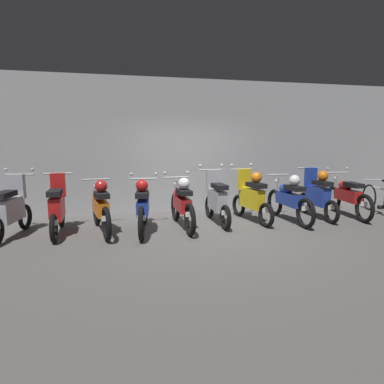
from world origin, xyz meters
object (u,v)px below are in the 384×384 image
Objects in this scene: motorbike_slot_2 at (101,207)px; bicycle at (380,200)px; motorbike_slot_0 at (11,210)px; motorbike_slot_8 at (317,194)px; motorbike_slot_5 at (216,200)px; motorbike_slot_3 at (143,206)px; motorbike_slot_6 at (251,197)px; motorbike_slot_7 at (289,199)px; motorbike_slot_9 at (347,196)px; motorbike_slot_4 at (182,203)px; motorbike_slot_1 at (57,208)px.

motorbike_slot_2 is 6.73m from bicycle.
motorbike_slot_8 is at bearing 0.35° from motorbike_slot_0.
motorbike_slot_5 reaches higher than bicycle.
motorbike_slot_3 is 1.16× the size of motorbike_slot_6.
motorbike_slot_6 is 0.86m from motorbike_slot_7.
motorbike_slot_0 is at bearing 177.06° from motorbike_slot_2.
motorbike_slot_7 is at bearing -7.84° from motorbike_slot_5.
motorbike_slot_5 is (4.12, 0.10, 0.00)m from motorbike_slot_0.
motorbike_slot_9 is 0.95m from bicycle.
motorbike_slot_5 is 1.00× the size of bicycle.
motorbike_slot_2 is 1.15× the size of motorbike_slot_5.
motorbike_slot_7 is 0.84m from motorbike_slot_8.
motorbike_slot_2 is 1.00× the size of motorbike_slot_3.
motorbike_slot_0 is 0.99× the size of bicycle.
motorbike_slot_0 and motorbike_slot_6 have the same top height.
motorbike_slot_8 is (4.12, 0.24, 0.04)m from motorbike_slot_3.
motorbike_slot_8 is (2.48, -0.06, 0.04)m from motorbike_slot_5.
motorbike_slot_3 is 1.67m from motorbike_slot_5.
motorbike_slot_3 is 1.00× the size of motorbike_slot_4.
motorbike_slot_6 reaches higher than motorbike_slot_3.
motorbike_slot_7 is (5.77, -0.12, -0.00)m from motorbike_slot_0.
motorbike_slot_1 is 1.00× the size of motorbike_slot_5.
motorbike_slot_4 is 2.47m from motorbike_slot_7.
motorbike_slot_7 is (4.13, -0.04, 0.00)m from motorbike_slot_2.
motorbike_slot_0 reaches higher than motorbike_slot_9.
motorbike_slot_2 is at bearing -178.57° from motorbike_slot_8.
motorbike_slot_1 is 0.83m from motorbike_slot_2.
motorbike_slot_1 is at bearing -178.57° from motorbike_slot_5.
motorbike_slot_1 is 0.87× the size of motorbike_slot_3.
motorbike_slot_6 is 1.65m from motorbike_slot_8.
motorbike_slot_2 is 1.16× the size of motorbike_slot_6.
motorbike_slot_3 is 2.49m from motorbike_slot_6.
motorbike_slot_6 is (3.30, 0.18, 0.04)m from motorbike_slot_2.
motorbike_slot_0 is at bearing -179.65° from motorbike_slot_8.
motorbike_slot_9 is at bearing 1.13° from motorbike_slot_2.
motorbike_slot_0 is 5.77m from motorbike_slot_7.
motorbike_slot_6 reaches higher than motorbike_slot_9.
motorbike_slot_3 is 1.00× the size of motorbike_slot_9.
motorbike_slot_2 is 1.15× the size of motorbike_slot_8.
motorbike_slot_0 is 0.86× the size of motorbike_slot_2.
motorbike_slot_7 is 1.00× the size of motorbike_slot_9.
motorbike_slot_9 is (7.42, 0.03, -0.04)m from motorbike_slot_0.
motorbike_slot_5 reaches higher than motorbike_slot_7.
motorbike_slot_1 is (0.82, 0.02, -0.00)m from motorbike_slot_0.
motorbike_slot_2 is 0.99× the size of motorbike_slot_7.
motorbike_slot_4 is at bearing 6.74° from motorbike_slot_3.
motorbike_slot_7 is (3.30, 0.07, -0.00)m from motorbike_slot_3.
motorbike_slot_6 is (4.94, 0.09, 0.04)m from motorbike_slot_0.
motorbike_slot_4 is at bearing -166.23° from motorbike_slot_5.
motorbike_slot_4 is 1.00× the size of motorbike_slot_9.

